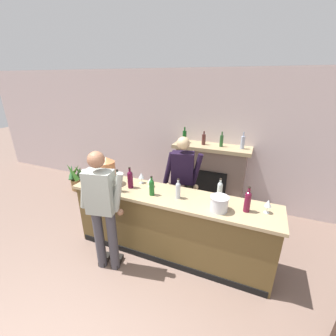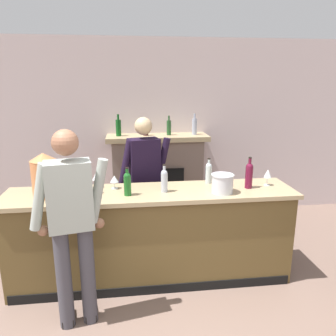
{
  "view_description": "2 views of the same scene",
  "coord_description": "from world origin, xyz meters",
  "px_view_note": "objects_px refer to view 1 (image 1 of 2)",
  "views": [
    {
      "loc": [
        1.25,
        -0.85,
        2.56
      ],
      "look_at": [
        0.06,
        1.99,
        1.32
      ],
      "focal_mm": 24.0,
      "sensor_mm": 36.0,
      "label": 1
    },
    {
      "loc": [
        -0.04,
        -1.44,
        2.11
      ],
      "look_at": [
        0.4,
        2.05,
        1.18
      ],
      "focal_mm": 35.0,
      "sensor_mm": 36.0,
      "label": 2
    }
  ],
  "objects_px": {
    "wine_glass_near_bucket": "(150,180)",
    "wine_bottle_port_short": "(118,182)",
    "copper_dispenser": "(107,171)",
    "ice_bucket_steel": "(219,204)",
    "wine_bottle_cabernet_heavy": "(130,179)",
    "wine_bottle_rose_blush": "(220,189)",
    "wine_glass_front_left": "(268,204)",
    "potted_plant_corner": "(77,178)",
    "wine_bottle_merlot_tall": "(248,201)",
    "fireplace_stone": "(210,176)",
    "person_customer": "(102,208)",
    "person_bartender": "(182,182)",
    "wine_bottle_riesling_slim": "(152,187)",
    "wine_bottle_chardonnay_pale": "(178,190)",
    "wine_glass_mid_counter": "(141,176)"
  },
  "relations": [
    {
      "from": "ice_bucket_steel",
      "to": "wine_bottle_merlot_tall",
      "type": "bearing_deg",
      "value": 19.56
    },
    {
      "from": "fireplace_stone",
      "to": "copper_dispenser",
      "type": "height_order",
      "value": "fireplace_stone"
    },
    {
      "from": "wine_bottle_cabernet_heavy",
      "to": "wine_glass_mid_counter",
      "type": "bearing_deg",
      "value": 70.45
    },
    {
      "from": "fireplace_stone",
      "to": "wine_bottle_chardonnay_pale",
      "type": "relative_size",
      "value": 5.66
    },
    {
      "from": "fireplace_stone",
      "to": "wine_glass_near_bucket",
      "type": "distance_m",
      "value": 1.68
    },
    {
      "from": "copper_dispenser",
      "to": "ice_bucket_steel",
      "type": "distance_m",
      "value": 1.76
    },
    {
      "from": "wine_bottle_cabernet_heavy",
      "to": "person_bartender",
      "type": "bearing_deg",
      "value": 46.87
    },
    {
      "from": "fireplace_stone",
      "to": "wine_bottle_cabernet_heavy",
      "type": "height_order",
      "value": "fireplace_stone"
    },
    {
      "from": "wine_bottle_chardonnay_pale",
      "to": "wine_bottle_riesling_slim",
      "type": "height_order",
      "value": "wine_bottle_chardonnay_pale"
    },
    {
      "from": "potted_plant_corner",
      "to": "wine_bottle_riesling_slim",
      "type": "xyz_separation_m",
      "value": [
        2.67,
        -1.21,
        0.84
      ]
    },
    {
      "from": "wine_bottle_merlot_tall",
      "to": "wine_glass_front_left",
      "type": "height_order",
      "value": "wine_bottle_merlot_tall"
    },
    {
      "from": "potted_plant_corner",
      "to": "person_bartender",
      "type": "xyz_separation_m",
      "value": [
        2.88,
        -0.49,
        0.64
      ]
    },
    {
      "from": "wine_glass_mid_counter",
      "to": "wine_glass_near_bucket",
      "type": "bearing_deg",
      "value": -16.93
    },
    {
      "from": "wine_bottle_cabernet_heavy",
      "to": "wine_bottle_rose_blush",
      "type": "xyz_separation_m",
      "value": [
        1.29,
        0.22,
        -0.02
      ]
    },
    {
      "from": "person_customer",
      "to": "person_bartender",
      "type": "bearing_deg",
      "value": 61.47
    },
    {
      "from": "person_bartender",
      "to": "copper_dispenser",
      "type": "bearing_deg",
      "value": -146.81
    },
    {
      "from": "copper_dispenser",
      "to": "wine_bottle_rose_blush",
      "type": "relative_size",
      "value": 1.54
    },
    {
      "from": "wine_bottle_merlot_tall",
      "to": "wine_glass_near_bucket",
      "type": "xyz_separation_m",
      "value": [
        -1.41,
        0.15,
        -0.05
      ]
    },
    {
      "from": "wine_bottle_cabernet_heavy",
      "to": "potted_plant_corner",
      "type": "bearing_deg",
      "value": 153.56
    },
    {
      "from": "wine_bottle_rose_blush",
      "to": "wine_glass_near_bucket",
      "type": "height_order",
      "value": "wine_bottle_rose_blush"
    },
    {
      "from": "person_bartender",
      "to": "wine_bottle_rose_blush",
      "type": "xyz_separation_m",
      "value": [
        0.69,
        -0.42,
        0.2
      ]
    },
    {
      "from": "person_bartender",
      "to": "wine_bottle_riesling_slim",
      "type": "distance_m",
      "value": 0.78
    },
    {
      "from": "wine_bottle_rose_blush",
      "to": "wine_bottle_chardonnay_pale",
      "type": "bearing_deg",
      "value": -155.01
    },
    {
      "from": "person_bartender",
      "to": "potted_plant_corner",
      "type": "bearing_deg",
      "value": 170.4
    },
    {
      "from": "wine_bottle_merlot_tall",
      "to": "wine_bottle_port_short",
      "type": "bearing_deg",
      "value": -174.69
    },
    {
      "from": "potted_plant_corner",
      "to": "person_customer",
      "type": "xyz_separation_m",
      "value": [
        2.2,
        -1.72,
        0.67
      ]
    },
    {
      "from": "ice_bucket_steel",
      "to": "wine_bottle_port_short",
      "type": "xyz_separation_m",
      "value": [
        -1.45,
        -0.05,
        0.05
      ]
    },
    {
      "from": "wine_bottle_port_short",
      "to": "wine_bottle_cabernet_heavy",
      "type": "bearing_deg",
      "value": 59.98
    },
    {
      "from": "wine_glass_near_bucket",
      "to": "wine_bottle_port_short",
      "type": "bearing_deg",
      "value": -138.69
    },
    {
      "from": "copper_dispenser",
      "to": "ice_bucket_steel",
      "type": "height_order",
      "value": "copper_dispenser"
    },
    {
      "from": "person_customer",
      "to": "wine_bottle_merlot_tall",
      "type": "xyz_separation_m",
      "value": [
        1.74,
        0.59,
        0.19
      ]
    },
    {
      "from": "fireplace_stone",
      "to": "wine_bottle_port_short",
      "type": "xyz_separation_m",
      "value": [
        -0.95,
        -1.83,
        0.49
      ]
    },
    {
      "from": "copper_dispenser",
      "to": "wine_bottle_port_short",
      "type": "distance_m",
      "value": 0.35
    },
    {
      "from": "potted_plant_corner",
      "to": "wine_bottle_riesling_slim",
      "type": "bearing_deg",
      "value": -24.36
    },
    {
      "from": "potted_plant_corner",
      "to": "ice_bucket_steel",
      "type": "xyz_separation_m",
      "value": [
        3.63,
        -1.25,
        0.81
      ]
    },
    {
      "from": "wine_glass_front_left",
      "to": "wine_bottle_rose_blush",
      "type": "bearing_deg",
      "value": 165.0
    },
    {
      "from": "wine_bottle_riesling_slim",
      "to": "wine_glass_front_left",
      "type": "xyz_separation_m",
      "value": [
        1.51,
        0.14,
        0.0
      ]
    },
    {
      "from": "wine_bottle_cabernet_heavy",
      "to": "wine_glass_front_left",
      "type": "bearing_deg",
      "value": 1.73
    },
    {
      "from": "wine_bottle_rose_blush",
      "to": "wine_glass_front_left",
      "type": "relative_size",
      "value": 1.57
    },
    {
      "from": "potted_plant_corner",
      "to": "ice_bucket_steel",
      "type": "distance_m",
      "value": 3.92
    },
    {
      "from": "potted_plant_corner",
      "to": "wine_glass_near_bucket",
      "type": "bearing_deg",
      "value": -21.18
    },
    {
      "from": "wine_bottle_chardonnay_pale",
      "to": "wine_glass_mid_counter",
      "type": "distance_m",
      "value": 0.73
    },
    {
      "from": "fireplace_stone",
      "to": "wine_bottle_riesling_slim",
      "type": "height_order",
      "value": "fireplace_stone"
    },
    {
      "from": "copper_dispenser",
      "to": "wine_bottle_riesling_slim",
      "type": "distance_m",
      "value": 0.8
    },
    {
      "from": "copper_dispenser",
      "to": "wine_bottle_rose_blush",
      "type": "height_order",
      "value": "copper_dispenser"
    },
    {
      "from": "wine_glass_mid_counter",
      "to": "wine_bottle_merlot_tall",
      "type": "bearing_deg",
      "value": -7.47
    },
    {
      "from": "wine_glass_near_bucket",
      "to": "ice_bucket_steel",
      "type": "bearing_deg",
      "value": -13.69
    },
    {
      "from": "person_bartender",
      "to": "wine_bottle_riesling_slim",
      "type": "relative_size",
      "value": 5.96
    },
    {
      "from": "ice_bucket_steel",
      "to": "fireplace_stone",
      "type": "bearing_deg",
      "value": 105.61
    },
    {
      "from": "person_customer",
      "to": "person_bartender",
      "type": "xyz_separation_m",
      "value": [
        0.67,
        1.24,
        -0.03
      ]
    }
  ]
}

